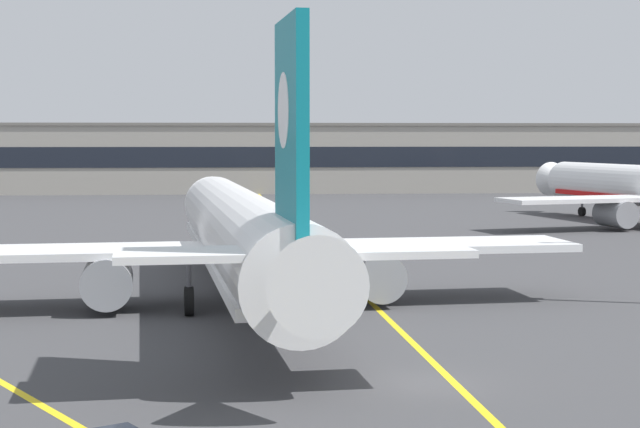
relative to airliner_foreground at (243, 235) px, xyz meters
The scene contains 4 objects.
ground_plane 16.81m from the airliner_foreground, 70.08° to the right, with size 400.00×400.00×0.00m, color #3D3D3F.
taxiway_centreline 15.92m from the airliner_foreground, 68.85° to the left, with size 0.30×180.00×0.01m, color yellow.
airliner_foreground is the anchor object (origin of this frame).
terminal_building 100.75m from the airliner_foreground, 84.57° to the left, with size 121.28×12.40×9.74m.
Camera 1 is at (-5.90, -32.77, 7.97)m, focal length 58.62 mm.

